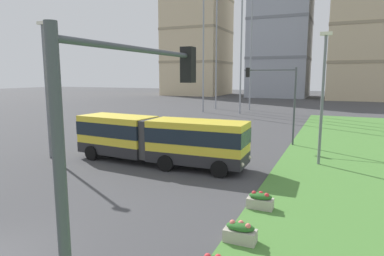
# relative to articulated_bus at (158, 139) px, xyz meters

# --- Properties ---
(grass_median) EXTENTS (10.00, 70.00, 0.08)m
(grass_median) POSITION_rel_articulated_bus_xyz_m (12.17, -2.53, -1.61)
(grass_median) COLOR #4C8438
(grass_median) RESTS_ON ground_plane
(articulated_bus) EXTENTS (11.97, 3.19, 3.00)m
(articulated_bus) POSITION_rel_articulated_bus_xyz_m (0.00, 0.00, 0.00)
(articulated_bus) COLOR yellow
(articulated_bus) RESTS_ON ground
(car_navy_sedan) EXTENTS (4.58, 2.43, 1.58)m
(car_navy_sedan) POSITION_rel_articulated_bus_xyz_m (-5.31, 9.63, -0.90)
(car_navy_sedan) COLOR #19234C
(car_navy_sedan) RESTS_ON ground
(flower_planter_1) EXTENTS (1.10, 0.56, 0.74)m
(flower_planter_1) POSITION_rel_articulated_bus_xyz_m (7.77, -8.14, -1.23)
(flower_planter_1) COLOR #B7AD9E
(flower_planter_1) RESTS_ON grass_median
(flower_planter_2) EXTENTS (1.10, 0.56, 0.74)m
(flower_planter_2) POSITION_rel_articulated_bus_xyz_m (7.77, -4.95, -1.23)
(flower_planter_2) COLOR #B7AD9E
(flower_planter_2) RESTS_ON grass_median
(traffic_light_far_right) EXTENTS (4.31, 0.28, 6.40)m
(traffic_light_far_right) POSITION_rel_articulated_bus_xyz_m (6.00, 9.47, 2.74)
(traffic_light_far_right) COLOR #474C51
(traffic_light_far_right) RESTS_ON ground
(traffic_light_near_right) EXTENTS (0.28, 4.34, 6.36)m
(traffic_light_near_right) POSITION_rel_articulated_bus_xyz_m (7.37, -14.15, 2.72)
(traffic_light_near_right) COLOR #474C51
(traffic_light_near_right) RESTS_ON ground
(streetlight_left) EXTENTS (0.70, 0.28, 9.29)m
(streetlight_left) POSITION_rel_articulated_bus_xyz_m (-7.77, -1.60, 3.44)
(streetlight_left) COLOR slate
(streetlight_left) RESTS_ON ground
(streetlight_median) EXTENTS (0.70, 0.28, 8.36)m
(streetlight_median) POSITION_rel_articulated_bus_xyz_m (9.67, 3.81, 2.97)
(streetlight_median) COLOR slate
(streetlight_median) RESTS_ON ground
(apartment_tower_west) EXTENTS (16.87, 18.73, 46.71)m
(apartment_tower_west) POSITION_rel_articulated_bus_xyz_m (-29.27, 76.94, 21.72)
(apartment_tower_west) COLOR beige
(apartment_tower_west) RESTS_ON ground
(apartment_tower_westcentre) EXTENTS (15.52, 16.33, 39.87)m
(apartment_tower_westcentre) POSITION_rel_articulated_bus_xyz_m (-4.61, 76.13, 18.30)
(apartment_tower_westcentre) COLOR #9EA3AD
(apartment_tower_westcentre) RESTS_ON ground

